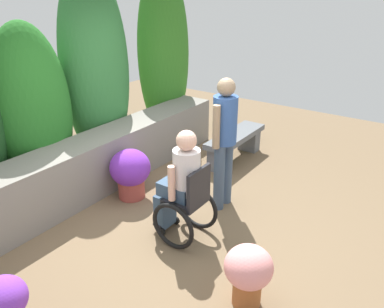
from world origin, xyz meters
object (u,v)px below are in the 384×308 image
object	(u,v)px
person_in_wheelchair	(183,189)
flower_pot_red_accent	(4,303)
person_standing_companion	(224,136)
flower_pot_small_foreground	(130,172)
flower_pot_terracotta_by_wall	(248,272)
stone_bench	(235,143)

from	to	relation	value
person_in_wheelchair	flower_pot_red_accent	size ratio (longest dim) A/B	2.47
person_standing_companion	flower_pot_small_foreground	size ratio (longest dim) A/B	2.45
flower_pot_terracotta_by_wall	flower_pot_red_accent	distance (m)	2.07
person_in_wheelchair	flower_pot_small_foreground	size ratio (longest dim) A/B	1.90
person_in_wheelchair	flower_pot_small_foreground	xyz separation A→B (m)	(0.32, 1.12, -0.24)
stone_bench	person_standing_companion	size ratio (longest dim) A/B	0.80
person_standing_companion	flower_pot_terracotta_by_wall	xyz separation A→B (m)	(-1.35, -1.07, -0.63)
person_standing_companion	flower_pot_red_accent	distance (m)	2.89
person_in_wheelchair	person_standing_companion	size ratio (longest dim) A/B	0.78
stone_bench	flower_pot_small_foreground	distance (m)	1.97
person_standing_companion	flower_pot_red_accent	size ratio (longest dim) A/B	3.18
person_standing_companion	flower_pot_small_foreground	distance (m)	1.39
person_in_wheelchair	flower_pot_red_accent	bearing A→B (deg)	179.26
stone_bench	flower_pot_red_accent	world-z (taller)	flower_pot_red_accent
flower_pot_terracotta_by_wall	flower_pot_red_accent	size ratio (longest dim) A/B	1.14
flower_pot_red_accent	stone_bench	bearing A→B (deg)	1.84
person_in_wheelchair	person_standing_companion	bearing A→B (deg)	10.33
person_standing_companion	flower_pot_red_accent	bearing A→B (deg)	177.17
person_in_wheelchair	flower_pot_red_accent	distance (m)	1.99
person_standing_companion	flower_pot_small_foreground	xyz separation A→B (m)	(-0.54, 1.13, -0.61)
person_in_wheelchair	flower_pot_terracotta_by_wall	bearing A→B (deg)	-103.06
person_standing_companion	flower_pot_terracotta_by_wall	world-z (taller)	person_standing_companion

